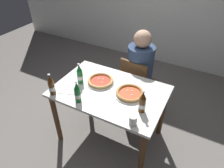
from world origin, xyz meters
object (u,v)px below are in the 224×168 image
at_px(napkin_with_cutlery, 68,89).
at_px(beer_bottle_center, 77,93).
at_px(chair_behind_table, 136,83).
at_px(diner_seated, 139,75).
at_px(dining_table_main, 110,98).
at_px(beer_bottle_left, 80,75).
at_px(pizza_margherita_near, 130,93).
at_px(beer_bottle_right, 51,86).
at_px(beer_bottle_extra, 142,103).
at_px(pizza_marinara_far, 101,81).
at_px(paper_cup, 133,120).

bearing_deg(napkin_with_cutlery, beer_bottle_center, -27.48).
distance_m(chair_behind_table, diner_seated, 0.11).
height_order(dining_table_main, beer_bottle_left, beer_bottle_left).
bearing_deg(chair_behind_table, dining_table_main, 91.12).
height_order(pizza_margherita_near, beer_bottle_center, beer_bottle_center).
distance_m(beer_bottle_center, napkin_with_cutlery, 0.26).
height_order(diner_seated, beer_bottle_left, diner_seated).
xyz_separation_m(dining_table_main, beer_bottle_center, (-0.20, -0.31, 0.22)).
relative_size(dining_table_main, beer_bottle_right, 4.86).
xyz_separation_m(dining_table_main, beer_bottle_left, (-0.36, -0.03, 0.22)).
bearing_deg(beer_bottle_center, beer_bottle_right, -174.55).
xyz_separation_m(beer_bottle_left, beer_bottle_extra, (0.78, -0.11, 0.00)).
bearing_deg(napkin_with_cutlery, beer_bottle_extra, 3.90).
bearing_deg(diner_seated, beer_bottle_right, -120.76).
bearing_deg(dining_table_main, beer_bottle_center, -122.62).
height_order(pizza_margherita_near, napkin_with_cutlery, pizza_margherita_near).
relative_size(beer_bottle_right, napkin_with_cutlery, 1.06).
bearing_deg(pizza_marinara_far, beer_bottle_left, -152.17).
height_order(beer_bottle_center, paper_cup, beer_bottle_center).
xyz_separation_m(chair_behind_table, beer_bottle_left, (-0.44, -0.64, 0.37)).
xyz_separation_m(diner_seated, pizza_margherita_near, (0.13, -0.63, 0.19)).
height_order(pizza_marinara_far, beer_bottle_center, beer_bottle_center).
bearing_deg(beer_bottle_extra, dining_table_main, 161.73).
xyz_separation_m(chair_behind_table, beer_bottle_center, (-0.27, -0.92, 0.37)).
bearing_deg(dining_table_main, diner_seated, 82.26).
relative_size(beer_bottle_left, beer_bottle_right, 1.00).
distance_m(beer_bottle_center, paper_cup, 0.61).
height_order(pizza_margherita_near, pizza_marinara_far, same).
bearing_deg(chair_behind_table, beer_bottle_center, 81.83).
bearing_deg(napkin_with_cutlery, pizza_marinara_far, 47.33).
height_order(diner_seated, paper_cup, diner_seated).
height_order(beer_bottle_right, napkin_with_cutlery, beer_bottle_right).
bearing_deg(pizza_margherita_near, beer_bottle_left, -174.01).
distance_m(diner_seated, paper_cup, 1.06).
height_order(beer_bottle_left, paper_cup, beer_bottle_left).
bearing_deg(beer_bottle_extra, pizza_margherita_near, 139.42).
xyz_separation_m(beer_bottle_extra, paper_cup, (-0.01, -0.19, -0.06)).
relative_size(dining_table_main, chair_behind_table, 1.41).
distance_m(dining_table_main, chair_behind_table, 0.63).
distance_m(beer_bottle_right, paper_cup, 0.92).
bearing_deg(diner_seated, pizza_marinara_far, -113.11).
height_order(pizza_marinara_far, beer_bottle_extra, beer_bottle_extra).
distance_m(chair_behind_table, beer_bottle_right, 1.17).
distance_m(beer_bottle_center, beer_bottle_right, 0.31).
xyz_separation_m(beer_bottle_extra, napkin_with_cutlery, (-0.83, -0.06, -0.10)).
relative_size(napkin_with_cutlery, paper_cup, 2.45).
distance_m(beer_bottle_extra, paper_cup, 0.20).
bearing_deg(pizza_marinara_far, chair_behind_table, 65.93).
bearing_deg(diner_seated, beer_bottle_extra, -67.60).
relative_size(diner_seated, paper_cup, 12.73).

